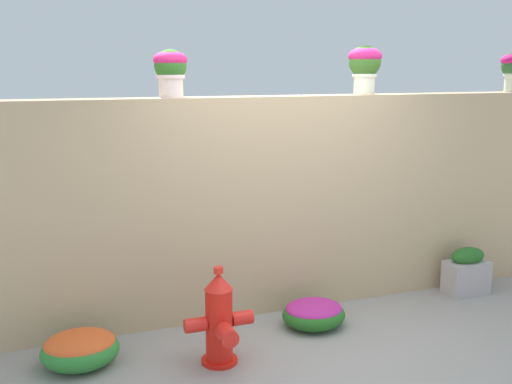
{
  "coord_description": "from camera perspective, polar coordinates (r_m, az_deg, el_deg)",
  "views": [
    {
      "loc": [
        -2.16,
        -4.1,
        2.29
      ],
      "look_at": [
        -0.26,
        0.93,
        1.2
      ],
      "focal_mm": 42.47,
      "sensor_mm": 36.0,
      "label": 1
    }
  ],
  "objects": [
    {
      "name": "potted_plant_1",
      "position": [
        5.33,
        -8.06,
        11.46
      ],
      "size": [
        0.29,
        0.29,
        0.41
      ],
      "color": "beige",
      "rests_on": "stone_wall"
    },
    {
      "name": "ground_plane",
      "position": [
        5.17,
        6.54,
        -14.92
      ],
      "size": [
        24.0,
        24.0,
        0.0
      ],
      "primitive_type": "plane",
      "color": "gray"
    },
    {
      "name": "stone_wall",
      "position": [
        5.8,
        1.67,
        -1.14
      ],
      "size": [
        6.31,
        0.34,
        2.05
      ],
      "primitive_type": "cube",
      "color": "tan",
      "rests_on": "ground"
    },
    {
      "name": "planter_box",
      "position": [
        6.68,
        19.21,
        -7.09
      ],
      "size": [
        0.44,
        0.26,
        0.5
      ],
      "color": "#ACA2A3",
      "rests_on": "ground"
    },
    {
      "name": "potted_plant_2",
      "position": [
        6.11,
        10.21,
        11.83
      ],
      "size": [
        0.33,
        0.33,
        0.47
      ],
      "color": "silver",
      "rests_on": "stone_wall"
    },
    {
      "name": "fire_hydrant",
      "position": [
        4.86,
        -3.45,
        -12.07
      ],
      "size": [
        0.55,
        0.44,
        0.79
      ],
      "color": "red",
      "rests_on": "ground"
    },
    {
      "name": "flower_bush_right",
      "position": [
        5.61,
        5.46,
        -11.26
      ],
      "size": [
        0.58,
        0.52,
        0.25
      ],
      "color": "#256521",
      "rests_on": "ground"
    },
    {
      "name": "flower_bush_left",
      "position": [
        5.09,
        -16.24,
        -13.93
      ],
      "size": [
        0.61,
        0.55,
        0.28
      ],
      "color": "#308233",
      "rests_on": "ground"
    }
  ]
}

